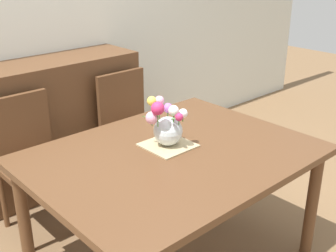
{
  "coord_description": "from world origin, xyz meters",
  "views": [
    {
      "loc": [
        -1.43,
        -1.54,
        1.75
      ],
      "look_at": [
        0.03,
        0.08,
        0.85
      ],
      "focal_mm": 45.96,
      "sensor_mm": 36.0,
      "label": 1
    }
  ],
  "objects_px": {
    "chair_right": "(131,123)",
    "dresser": "(51,125)",
    "dining_table": "(173,165)",
    "flower_vase": "(166,125)",
    "chair_left": "(30,155)"
  },
  "relations": [
    {
      "from": "chair_left",
      "to": "dresser",
      "type": "xyz_separation_m",
      "value": [
        0.37,
        0.41,
        -0.02
      ]
    },
    {
      "from": "chair_left",
      "to": "flower_vase",
      "type": "distance_m",
      "value": 1.01
    },
    {
      "from": "chair_left",
      "to": "chair_right",
      "type": "distance_m",
      "value": 0.83
    },
    {
      "from": "flower_vase",
      "to": "dining_table",
      "type": "bearing_deg",
      "value": -105.86
    },
    {
      "from": "dresser",
      "to": "flower_vase",
      "type": "relative_size",
      "value": 5.03
    },
    {
      "from": "dining_table",
      "to": "flower_vase",
      "type": "height_order",
      "value": "flower_vase"
    },
    {
      "from": "flower_vase",
      "to": "chair_right",
      "type": "bearing_deg",
      "value": 65.03
    },
    {
      "from": "dresser",
      "to": "flower_vase",
      "type": "distance_m",
      "value": 1.3
    },
    {
      "from": "chair_right",
      "to": "dresser",
      "type": "bearing_deg",
      "value": -42.12
    },
    {
      "from": "dresser",
      "to": "chair_left",
      "type": "bearing_deg",
      "value": -132.14
    },
    {
      "from": "dining_table",
      "to": "chair_right",
      "type": "relative_size",
      "value": 1.68
    },
    {
      "from": "dresser",
      "to": "dining_table",
      "type": "bearing_deg",
      "value": -88.22
    },
    {
      "from": "dining_table",
      "to": "chair_right",
      "type": "xyz_separation_m",
      "value": [
        0.41,
        0.92,
        -0.13
      ]
    },
    {
      "from": "chair_right",
      "to": "chair_left",
      "type": "bearing_deg",
      "value": 0.0
    },
    {
      "from": "chair_left",
      "to": "chair_right",
      "type": "relative_size",
      "value": 1.0
    }
  ]
}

